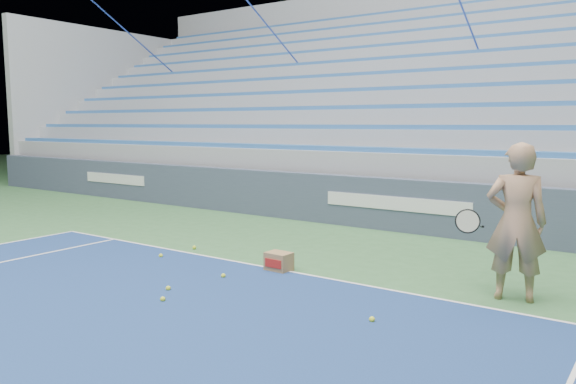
{
  "coord_description": "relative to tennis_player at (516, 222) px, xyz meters",
  "views": [
    {
      "loc": [
        4.76,
        5.08,
        2.25
      ],
      "look_at": [
        -0.35,
        12.38,
        1.15
      ],
      "focal_mm": 35.0,
      "sensor_mm": 36.0,
      "label": 1
    }
  ],
  "objects": [
    {
      "name": "tennis_ball_4",
      "position": [
        -3.9,
        -2.27,
        -0.97
      ],
      "size": [
        0.07,
        0.07,
        0.07
      ],
      "primitive_type": "sphere",
      "color": "yellow",
      "rests_on": "ground"
    },
    {
      "name": "tennis_ball_0",
      "position": [
        -3.71,
        -1.37,
        -0.97
      ],
      "size": [
        0.07,
        0.07,
        0.07
      ],
      "primitive_type": "sphere",
      "color": "yellow",
      "rests_on": "ground"
    },
    {
      "name": "tennis_ball_2",
      "position": [
        -5.4,
        -1.03,
        -0.97
      ],
      "size": [
        0.07,
        0.07,
        0.07
      ],
      "primitive_type": "sphere",
      "color": "yellow",
      "rests_on": "ground"
    },
    {
      "name": "tennis_ball_5",
      "position": [
        -3.6,
        -2.64,
        -0.97
      ],
      "size": [
        0.07,
        0.07,
        0.07
      ],
      "primitive_type": "sphere",
      "color": "yellow",
      "rests_on": "ground"
    },
    {
      "name": "tennis_ball_3",
      "position": [
        -1.1,
        -1.78,
        -0.97
      ],
      "size": [
        0.07,
        0.07,
        0.07
      ],
      "primitive_type": "sphere",
      "color": "yellow",
      "rests_on": "ground"
    },
    {
      "name": "bleachers",
      "position": [
        -3.12,
        9.16,
        1.35
      ],
      "size": [
        31.0,
        9.15,
        7.3
      ],
      "color": "#999CA2",
      "rests_on": "ground"
    },
    {
      "name": "tennis_ball_1",
      "position": [
        -5.38,
        -0.26,
        -0.97
      ],
      "size": [
        0.07,
        0.07,
        0.07
      ],
      "primitive_type": "sphere",
      "color": "yellow",
      "rests_on": "ground"
    },
    {
      "name": "ball_box",
      "position": [
        -3.28,
        -0.58,
        -0.86
      ],
      "size": [
        0.39,
        0.31,
        0.29
      ],
      "color": "olive",
      "rests_on": "ground"
    },
    {
      "name": "sponsor_barrier",
      "position": [
        -3.12,
        3.44,
        -0.46
      ],
      "size": [
        30.0,
        0.32,
        1.1
      ],
      "color": "#3D475D",
      "rests_on": "ground"
    },
    {
      "name": "tennis_player",
      "position": [
        0.0,
        0.0,
        0.0
      ],
      "size": [
        1.02,
        0.95,
        2.01
      ],
      "color": "tan",
      "rests_on": "ground"
    }
  ]
}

